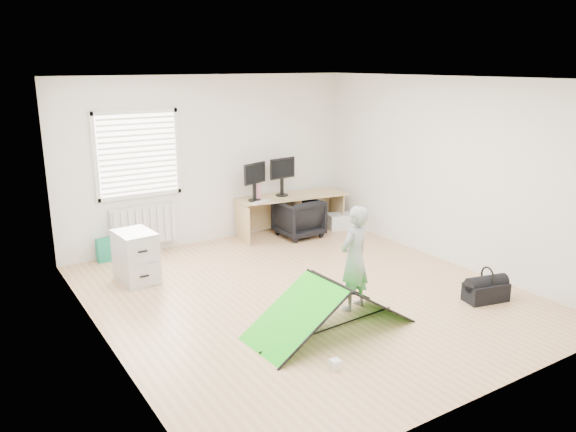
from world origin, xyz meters
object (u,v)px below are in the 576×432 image
thermos (259,191)px  person (354,258)px  monitor_right (282,182)px  laptop_bag (296,313)px  filing_cabinet (136,257)px  monitor_left (254,187)px  kite (330,305)px  storage_crate (341,221)px  desk (291,214)px  office_chair (299,218)px  duffel_bag (486,292)px

thermos → person: bearing=-98.3°
monitor_right → laptop_bag: 3.69m
filing_cabinet → thermos: thermos is taller
person → laptop_bag: person is taller
monitor_left → kite: bearing=-125.0°
monitor_left → monitor_right: 0.59m
filing_cabinet → storage_crate: size_ratio=1.50×
desk → office_chair: (-0.02, -0.26, -0.01)m
laptop_bag → duffel_bag: size_ratio=0.76×
desk → laptop_bag: 3.63m
monitor_right → duffel_bag: 3.97m
monitor_left → kite: 3.53m
person → duffel_bag: (1.54, -0.72, -0.52)m
filing_cabinet → office_chair: 3.04m
desk → thermos: 0.78m
kite → office_chair: bearing=58.8°
monitor_right → laptop_bag: monitor_right is taller
person → laptop_bag: size_ratio=3.14×
kite → storage_crate: size_ratio=4.00×
office_chair → storage_crate: size_ratio=1.51×
kite → duffel_bag: 2.16m
laptop_bag → person: bearing=3.6°
office_chair → monitor_left: bearing=-20.4°
filing_cabinet → kite: size_ratio=0.37×
storage_crate → laptop_bag: 3.97m
monitor_right → monitor_left: bearing=-178.8°
office_chair → kite: size_ratio=0.38×
duffel_bag → office_chair: bearing=110.4°
monitor_left → person: 3.07m
desk → monitor_left: 0.93m
desk → person: person is taller
laptop_bag → duffel_bag: bearing=-14.4°
laptop_bag → duffel_bag: 2.47m
person → storage_crate: bearing=-141.7°
thermos → office_chair: size_ratio=0.38×
desk → monitor_right: size_ratio=3.88×
person → thermos: bearing=-114.9°
monitor_left → office_chair: bearing=-38.8°
monitor_right → person: person is taller
office_chair → monitor_right: bearing=-69.5°
storage_crate → desk: bearing=163.2°
thermos → person: person is taller
filing_cabinet → laptop_bag: bearing=-68.9°
office_chair → kite: office_chair is taller
duffel_bag → monitor_left: bearing=120.3°
monitor_right → kite: (-1.51, -3.43, -0.61)m
monitor_right → duffel_bag: bearing=-87.6°
monitor_right → laptop_bag: size_ratio=1.24×
monitor_left → duffel_bag: bearing=-92.1°
desk → office_chair: bearing=-86.9°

